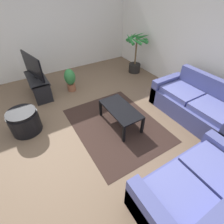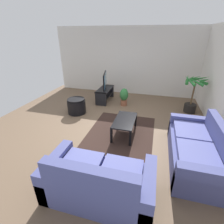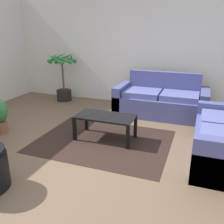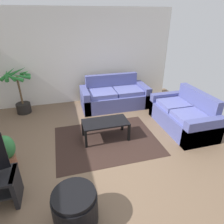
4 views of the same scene
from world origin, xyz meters
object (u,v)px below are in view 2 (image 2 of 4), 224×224
object	(u,v)px
tv_stand	(105,93)
coffee_table	(125,122)
ottoman	(77,106)
tv	(105,80)
couch_loveseat	(99,182)
potted_plant_small	(124,96)
potted_palm	(193,95)
couch_main	(196,150)

from	to	relation	value
tv_stand	coffee_table	distance (m)	2.47
tv_stand	ottoman	bearing A→B (deg)	-23.73
tv	coffee_table	size ratio (longest dim) A/B	1.00
couch_loveseat	potted_plant_small	world-z (taller)	couch_loveseat
tv	potted_plant_small	size ratio (longest dim) A/B	1.53
potted_palm	couch_main	bearing A→B (deg)	-5.85
tv	potted_palm	world-z (taller)	potted_palm
couch_loveseat	potted_plant_small	xyz separation A→B (m)	(-3.81, -0.37, 0.05)
coffee_table	potted_palm	size ratio (longest dim) A/B	0.79
tv_stand	potted_plant_small	bearing A→B (deg)	72.13
couch_loveseat	tv	xyz separation A→B (m)	(-4.07, -1.18, 0.52)
tv	potted_palm	xyz separation A→B (m)	(0.23, 3.07, -0.21)
couch_main	tv_stand	distance (m)	3.98
couch_main	couch_loveseat	world-z (taller)	same
couch_main	potted_palm	world-z (taller)	potted_palm
couch_main	ottoman	size ratio (longest dim) A/B	3.28
couch_loveseat	coffee_table	bearing A→B (deg)	178.99
couch_main	potted_plant_small	distance (m)	3.25
ottoman	tv_stand	bearing A→B (deg)	156.27
coffee_table	ottoman	xyz separation A→B (m)	(-0.84, -1.79, -0.12)
tv_stand	potted_palm	bearing A→B (deg)	85.73
coffee_table	tv_stand	bearing A→B (deg)	-150.55
couch_loveseat	potted_palm	bearing A→B (deg)	153.85
couch_loveseat	tv_stand	distance (m)	4.24
tv_stand	couch_main	bearing A→B (deg)	44.84
potted_palm	potted_plant_small	bearing A→B (deg)	-89.21
tv_stand	coffee_table	bearing A→B (deg)	29.45
couch_main	tv	world-z (taller)	tv
coffee_table	potted_palm	distance (m)	2.68
potted_plant_small	ottoman	distance (m)	1.74
potted_plant_small	ottoman	xyz separation A→B (m)	(1.05, -1.38, -0.10)
potted_palm	ottoman	bearing A→B (deg)	-73.50
couch_main	coffee_table	bearing A→B (deg)	-112.79
coffee_table	ottoman	world-z (taller)	ottoman
potted_palm	ottoman	size ratio (longest dim) A/B	2.11
potted_palm	couch_loveseat	bearing A→B (deg)	-26.15
tv_stand	tv	size ratio (longest dim) A/B	1.12
couch_loveseat	potted_plant_small	distance (m)	3.83
couch_main	potted_plant_small	size ratio (longest dim) A/B	3.02
couch_main	tv	distance (m)	4.01
tv_stand	coffee_table	world-z (taller)	tv_stand
couch_main	coffee_table	size ratio (longest dim) A/B	1.97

